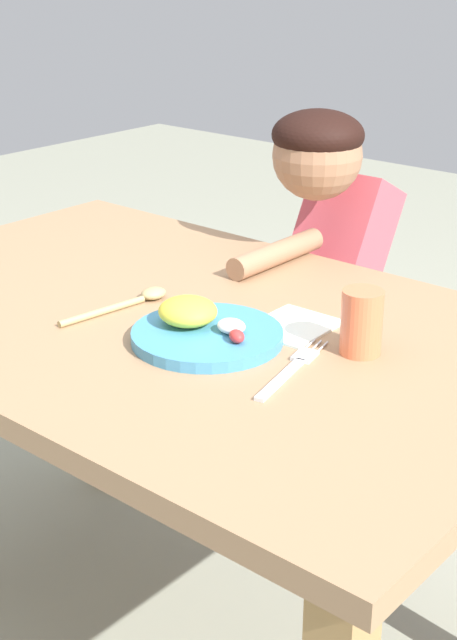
{
  "coord_description": "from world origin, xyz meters",
  "views": [
    {
      "loc": [
        1.0,
        -1.03,
        1.31
      ],
      "look_at": [
        0.12,
        0.0,
        0.74
      ],
      "focal_mm": 51.32,
      "sensor_mm": 36.0,
      "label": 1
    }
  ],
  "objects_px": {
    "fork": "(292,368)",
    "spoon": "(134,300)",
    "plate": "(203,329)",
    "drinking_cup": "(362,322)",
    "person": "(334,297)"
  },
  "relations": [
    {
      "from": "fork",
      "to": "spoon",
      "type": "relative_size",
      "value": 1.02
    },
    {
      "from": "plate",
      "to": "fork",
      "type": "xyz_separation_m",
      "value": [
        0.17,
        0.0,
        -0.02
      ]
    },
    {
      "from": "plate",
      "to": "spoon",
      "type": "xyz_separation_m",
      "value": [
        -0.19,
        0.03,
        -0.01
      ]
    },
    {
      "from": "plate",
      "to": "fork",
      "type": "bearing_deg",
      "value": 1.01
    },
    {
      "from": "fork",
      "to": "spoon",
      "type": "bearing_deg",
      "value": 72.26
    },
    {
      "from": "drinking_cup",
      "to": "person",
      "type": "xyz_separation_m",
      "value": [
        -0.35,
        0.45,
        -0.18
      ]
    },
    {
      "from": "drinking_cup",
      "to": "fork",
      "type": "bearing_deg",
      "value": -109.91
    },
    {
      "from": "fork",
      "to": "drinking_cup",
      "type": "xyz_separation_m",
      "value": [
        0.04,
        0.12,
        0.05
      ]
    },
    {
      "from": "plate",
      "to": "person",
      "type": "bearing_deg",
      "value": 103.23
    },
    {
      "from": "fork",
      "to": "person",
      "type": "relative_size",
      "value": 0.22
    },
    {
      "from": "spoon",
      "to": "drinking_cup",
      "type": "distance_m",
      "value": 0.42
    },
    {
      "from": "plate",
      "to": "drinking_cup",
      "type": "distance_m",
      "value": 0.25
    },
    {
      "from": "spoon",
      "to": "person",
      "type": "xyz_separation_m",
      "value": [
        0.06,
        0.54,
        -0.14
      ]
    },
    {
      "from": "drinking_cup",
      "to": "person",
      "type": "distance_m",
      "value": 0.6
    },
    {
      "from": "plate",
      "to": "person",
      "type": "xyz_separation_m",
      "value": [
        -0.13,
        0.57,
        -0.15
      ]
    }
  ]
}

